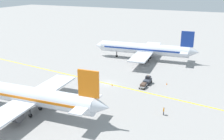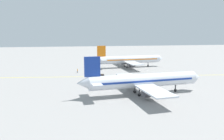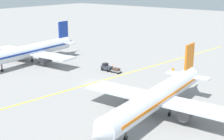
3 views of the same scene
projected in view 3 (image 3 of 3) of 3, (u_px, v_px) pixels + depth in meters
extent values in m
plane|color=gray|center=(94.00, 83.00, 71.72)|extent=(400.00, 400.00, 0.00)
cube|color=yellow|center=(94.00, 83.00, 71.72)|extent=(15.40, 119.11, 0.01)
cylinder|color=silver|center=(157.00, 97.00, 52.17)|extent=(5.73, 30.18, 3.60)
cone|color=silver|center=(98.00, 134.00, 39.38)|extent=(3.58, 2.64, 3.42)
cone|color=silver|center=(193.00, 73.00, 65.12)|extent=(3.27, 3.21, 3.06)
cube|color=orange|center=(157.00, 96.00, 52.13)|extent=(5.56, 27.19, 0.50)
cube|color=silver|center=(159.00, 99.00, 53.16)|extent=(28.30, 7.18, 0.36)
cylinder|color=#4C4C51|center=(186.00, 113.00, 50.75)|extent=(2.42, 3.35, 2.20)
cylinder|color=#4C4C51|center=(134.00, 100.00, 56.25)|extent=(2.42, 3.35, 2.20)
cube|color=orange|center=(190.00, 56.00, 62.06)|extent=(0.64, 4.02, 5.00)
cube|color=silver|center=(187.00, 76.00, 62.73)|extent=(9.15, 3.04, 0.24)
cylinder|color=#4C4C51|center=(126.00, 132.00, 45.24)|extent=(0.36, 0.36, 2.00)
cylinder|color=black|center=(126.00, 138.00, 45.52)|extent=(0.34, 0.82, 0.80)
cylinder|color=#4C4C51|center=(170.00, 109.00, 53.53)|extent=(0.36, 0.36, 2.00)
cylinder|color=black|center=(169.00, 114.00, 53.80)|extent=(0.34, 0.82, 0.80)
cylinder|color=#4C4C51|center=(153.00, 105.00, 55.29)|extent=(0.36, 0.36, 2.00)
cylinder|color=black|center=(153.00, 110.00, 55.56)|extent=(0.34, 0.82, 0.80)
cylinder|color=silver|center=(30.00, 51.00, 87.16)|extent=(6.20, 30.20, 3.60)
cone|color=silver|center=(69.00, 41.00, 100.25)|extent=(3.31, 3.26, 3.06)
cube|color=#193899|center=(30.00, 50.00, 87.11)|extent=(5.98, 27.21, 0.50)
cube|color=silver|center=(33.00, 53.00, 88.15)|extent=(28.35, 7.62, 0.36)
cylinder|color=#4C4C51|center=(46.00, 59.00, 85.81)|extent=(2.47, 3.38, 2.20)
cylinder|color=#4C4C51|center=(21.00, 55.00, 91.17)|extent=(2.47, 3.38, 2.20)
cube|color=#193899|center=(63.00, 29.00, 97.16)|extent=(0.71, 4.02, 5.00)
cube|color=silver|center=(63.00, 42.00, 97.83)|extent=(9.18, 3.18, 0.24)
cylinder|color=#4C4C51|center=(2.00, 67.00, 80.14)|extent=(0.36, 0.36, 2.00)
cylinder|color=black|center=(2.00, 70.00, 80.42)|extent=(0.35, 0.82, 0.80)
cylinder|color=#4C4C51|center=(40.00, 58.00, 88.55)|extent=(0.36, 0.36, 2.00)
cylinder|color=black|center=(40.00, 62.00, 88.82)|extent=(0.35, 0.82, 0.80)
cylinder|color=#4C4C51|center=(32.00, 57.00, 90.27)|extent=(0.36, 0.36, 2.00)
cylinder|color=black|center=(32.00, 60.00, 90.54)|extent=(0.35, 0.82, 0.80)
cube|color=#333842|center=(107.00, 68.00, 81.30)|extent=(3.04, 1.58, 0.90)
cube|color=black|center=(105.00, 64.00, 81.42)|extent=(1.13, 1.30, 0.70)
sphere|color=orange|center=(105.00, 63.00, 81.30)|extent=(0.16, 0.16, 0.16)
cylinder|color=black|center=(102.00, 69.00, 81.48)|extent=(0.71, 0.27, 0.70)
cylinder|color=black|center=(106.00, 68.00, 82.58)|extent=(0.71, 0.27, 0.70)
cylinder|color=black|center=(108.00, 71.00, 80.26)|extent=(0.71, 0.27, 0.70)
cylinder|color=black|center=(112.00, 69.00, 81.36)|extent=(0.71, 0.27, 0.70)
cube|color=gray|center=(116.00, 71.00, 79.37)|extent=(2.63, 1.47, 0.20)
cube|color=#4C382D|center=(116.00, 69.00, 79.26)|extent=(1.85, 1.17, 0.60)
cylinder|color=black|center=(112.00, 72.00, 79.65)|extent=(0.44, 0.15, 0.44)
cylinder|color=black|center=(115.00, 71.00, 80.57)|extent=(0.44, 0.15, 0.44)
cylinder|color=black|center=(118.00, 73.00, 78.35)|extent=(0.44, 0.15, 0.44)
cylinder|color=black|center=(121.00, 72.00, 79.27)|extent=(0.44, 0.15, 0.44)
cylinder|color=#23232D|center=(173.00, 72.00, 78.47)|extent=(0.16, 0.16, 0.85)
cylinder|color=#23232D|center=(173.00, 72.00, 78.37)|extent=(0.16, 0.16, 0.85)
cube|color=orange|center=(173.00, 70.00, 78.22)|extent=(0.39, 0.27, 0.60)
cylinder|color=orange|center=(172.00, 70.00, 78.34)|extent=(0.10, 0.10, 0.55)
cylinder|color=orange|center=(174.00, 70.00, 78.10)|extent=(0.10, 0.10, 0.55)
sphere|color=#9E7051|center=(173.00, 68.00, 78.11)|extent=(0.22, 0.22, 0.22)
cone|color=orange|center=(113.00, 65.00, 85.95)|extent=(0.32, 0.32, 0.55)
cone|color=orange|center=(102.00, 80.00, 72.57)|extent=(0.32, 0.32, 0.55)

